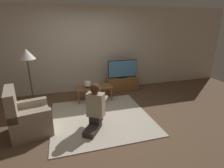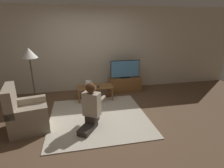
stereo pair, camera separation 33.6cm
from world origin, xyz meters
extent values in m
plane|color=brown|center=(0.00, 0.00, 0.00)|extent=(10.00, 10.00, 0.00)
cube|color=beige|center=(0.00, 1.93, 1.30)|extent=(10.00, 0.06, 2.60)
cube|color=beige|center=(0.00, 0.00, 0.01)|extent=(2.20, 2.16, 0.02)
cube|color=brown|center=(1.05, 1.52, 0.22)|extent=(1.02, 0.36, 0.44)
cube|color=black|center=(1.05, 1.52, 0.46)|extent=(0.31, 0.08, 0.04)
cube|color=black|center=(1.05, 1.53, 0.73)|extent=(0.93, 0.03, 0.54)
cube|color=#4C8CC6|center=(1.05, 1.52, 0.73)|extent=(0.90, 0.04, 0.51)
cube|color=brown|center=(0.04, 0.99, 0.40)|extent=(0.99, 0.41, 0.04)
cylinder|color=brown|center=(-0.41, 0.83, 0.19)|extent=(0.04, 0.04, 0.38)
cylinder|color=brown|center=(0.50, 0.83, 0.19)|extent=(0.04, 0.04, 0.38)
cylinder|color=brown|center=(-0.41, 1.16, 0.19)|extent=(0.04, 0.04, 0.38)
cylinder|color=brown|center=(0.50, 1.16, 0.19)|extent=(0.04, 0.04, 0.38)
cylinder|color=#4C4233|center=(-1.53, 0.90, 0.01)|extent=(0.28, 0.28, 0.03)
cylinder|color=#4C4233|center=(-1.53, 0.90, 0.76)|extent=(0.03, 0.03, 1.46)
cone|color=silver|center=(-1.53, 0.90, 1.41)|extent=(0.40, 0.40, 0.24)
cube|color=gray|center=(-1.44, -0.16, 0.21)|extent=(0.86, 0.87, 0.43)
cube|color=gray|center=(-1.72, -0.21, 0.69)|extent=(0.30, 0.76, 0.52)
cube|color=gray|center=(-1.38, -0.45, 0.28)|extent=(0.74, 0.28, 0.57)
cube|color=gray|center=(-1.50, 0.14, 0.28)|extent=(0.74, 0.28, 0.57)
cube|color=#332D28|center=(-0.29, -0.52, 0.07)|extent=(0.45, 0.53, 0.11)
cube|color=#332D28|center=(-0.18, -0.36, 0.20)|extent=(0.32, 0.32, 0.14)
cube|color=tan|center=(-0.18, -0.36, 0.51)|extent=(0.39, 0.35, 0.50)
sphere|color=tan|center=(-0.18, -0.36, 0.86)|extent=(0.20, 0.20, 0.20)
sphere|color=#4C2D19|center=(-0.19, -0.37, 0.88)|extent=(0.20, 0.20, 0.20)
cube|color=black|center=(0.03, -0.05, 0.54)|extent=(0.13, 0.11, 0.04)
cylinder|color=tan|center=(0.04, -0.20, 0.54)|extent=(0.22, 0.29, 0.07)
cylinder|color=tan|center=(-0.13, -0.09, 0.54)|extent=(0.22, 0.29, 0.07)
cylinder|color=#4C3823|center=(-0.14, 0.97, 0.45)|extent=(0.10, 0.10, 0.06)
cylinder|color=silver|center=(-0.14, 0.97, 0.54)|extent=(0.18, 0.18, 0.11)
cube|color=black|center=(0.12, 0.91, 0.43)|extent=(0.04, 0.15, 0.02)
camera|label=1|loc=(-0.75, -3.51, 2.05)|focal=28.00mm
camera|label=2|loc=(-0.42, -3.59, 2.05)|focal=28.00mm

